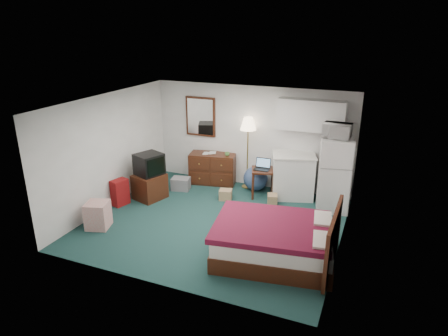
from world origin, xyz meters
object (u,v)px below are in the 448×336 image
at_px(desk, 263,183).
at_px(kitchen_counter, 293,176).
at_px(bed, 274,241).
at_px(tv_stand, 150,186).
at_px(dresser, 213,168).
at_px(fridge, 334,174).
at_px(suitcase, 120,192).
at_px(floor_lamp, 248,153).

distance_m(desk, kitchen_counter, 0.71).
height_order(bed, tv_stand, bed).
distance_m(dresser, fridge, 3.10).
distance_m(desk, suitcase, 3.29).
bearing_deg(tv_stand, desk, 42.05).
height_order(tv_stand, suitcase, suitcase).
distance_m(dresser, desk, 1.46).
bearing_deg(fridge, kitchen_counter, 151.11).
bearing_deg(bed, fridge, 65.77).
distance_m(bed, suitcase, 3.88).
height_order(floor_lamp, kitchen_counter, floor_lamp).
height_order(floor_lamp, bed, floor_lamp).
bearing_deg(suitcase, floor_lamp, 57.07).
relative_size(fridge, bed, 0.82).
bearing_deg(bed, tv_stand, 149.31).
bearing_deg(suitcase, fridge, 34.96).
bearing_deg(desk, dresser, 148.89).
distance_m(dresser, floor_lamp, 1.04).
xyz_separation_m(kitchen_counter, bed, (0.32, -2.71, -0.19)).
bearing_deg(suitcase, desk, 46.00).
relative_size(kitchen_counter, suitcase, 1.71).
xyz_separation_m(floor_lamp, bed, (1.50, -2.85, -0.57)).
distance_m(desk, tv_stand, 2.66).
bearing_deg(dresser, kitchen_counter, -13.11).
relative_size(floor_lamp, tv_stand, 2.77).
distance_m(kitchen_counter, fridge, 1.07).
relative_size(kitchen_counter, tv_stand, 1.59).
bearing_deg(fridge, floor_lamp, 157.38).
height_order(desk, kitchen_counter, kitchen_counter).
distance_m(dresser, bed, 3.68).
height_order(dresser, kitchen_counter, kitchen_counter).
bearing_deg(floor_lamp, fridge, -12.23).
bearing_deg(desk, floor_lamp, 125.25).
relative_size(bed, tv_stand, 3.10).
xyz_separation_m(tv_stand, suitcase, (-0.43, -0.56, 0.00)).
bearing_deg(floor_lamp, desk, -35.84).
bearing_deg(dresser, floor_lamp, -6.76).
bearing_deg(kitchen_counter, desk, -177.58).
relative_size(dresser, kitchen_counter, 1.12).
height_order(kitchen_counter, suitcase, kitchen_counter).
bearing_deg(kitchen_counter, fridge, -36.27).
xyz_separation_m(dresser, fridge, (3.05, -0.39, 0.42)).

